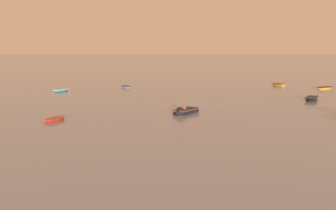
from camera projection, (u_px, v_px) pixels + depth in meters
name	position (u px, v px, depth m)	size (l,w,h in m)	color
rowboat_moored_0	(279.00, 85.00, 89.15)	(2.71, 4.50, 0.67)	gold
rowboat_moored_1	(61.00, 91.00, 77.85)	(2.48, 3.59, 0.54)	#197084
rowboat_moored_2	(55.00, 120.00, 47.41)	(2.01, 3.27, 0.49)	red
rowboat_moored_3	(312.00, 99.00, 65.65)	(3.25, 4.74, 0.71)	black
rowboat_moored_4	(325.00, 88.00, 82.51)	(3.85, 3.33, 0.60)	orange
rowboat_moored_5	(126.00, 87.00, 84.81)	(2.54, 3.56, 0.54)	gray
motorboat_moored_1	(183.00, 112.00, 52.49)	(3.46, 4.53, 1.49)	black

